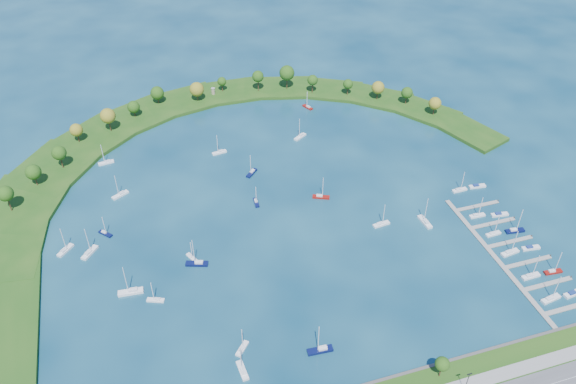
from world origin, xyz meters
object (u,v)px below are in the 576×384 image
object	(u,v)px
moored_boat_8	(219,152)
docked_boat_9	(499,214)
moored_boat_15	(252,172)
moored_boat_19	(320,349)
moored_boat_16	(256,202)
moored_boat_0	(321,196)
dock_system	(510,254)
moored_boat_1	(89,252)
moored_boat_7	(192,257)
moored_boat_11	(120,194)
docked_boat_11	(477,186)
moored_boat_5	(197,263)
docked_boat_7	(515,230)
docked_boat_6	(493,233)
docked_boat_5	(531,248)
moored_boat_6	(308,107)
moored_boat_18	(242,370)
docked_boat_1	(573,293)
moored_boat_3	(131,291)
harbor_tower	(213,91)
moored_boat_12	(300,136)
docked_boat_3	(553,271)
moored_boat_17	(381,224)
docked_boat_2	(531,276)
moored_boat_10	(65,250)
moored_boat_14	(105,233)
moored_boat_4	(425,221)
docked_boat_0	(551,298)
docked_boat_4	(510,252)
docked_boat_10	(460,189)
moored_boat_9	(106,162)
moored_boat_2	(242,348)
moored_boat_13	(156,299)

from	to	relation	value
moored_boat_8	docked_boat_9	distance (m)	146.05
moored_boat_15	moored_boat_19	size ratio (longest dim) A/B	0.85
moored_boat_16	moored_boat_0	bearing A→B (deg)	83.73
dock_system	moored_boat_1	size ratio (longest dim) A/B	6.07
moored_boat_7	moored_boat_19	bearing A→B (deg)	6.11
moored_boat_11	docked_boat_11	distance (m)	176.84
moored_boat_5	docked_boat_7	world-z (taller)	moored_boat_5
docked_boat_6	docked_boat_5	bearing A→B (deg)	-54.27
moored_boat_0	moored_boat_7	bearing A→B (deg)	-137.47
moored_boat_6	moored_boat_18	world-z (taller)	moored_boat_18
moored_boat_8	docked_boat_1	size ratio (longest dim) A/B	1.30
moored_boat_3	harbor_tower	bearing A→B (deg)	-108.50
docked_boat_6	docked_boat_9	bearing A→B (deg)	42.84
moored_boat_12	docked_boat_9	distance (m)	114.61
moored_boat_5	moored_boat_8	bearing A→B (deg)	-89.89
moored_boat_1	docked_boat_1	distance (m)	202.37
docked_boat_11	docked_boat_3	bearing A→B (deg)	-85.08
moored_boat_16	moored_boat_17	world-z (taller)	moored_boat_17
moored_boat_7	moored_boat_15	size ratio (longest dim) A/B	0.81
moored_boat_1	moored_boat_8	distance (m)	91.96
moored_boat_1	docked_boat_2	xyz separation A→B (m)	(174.31, -69.28, -0.04)
moored_boat_10	docked_boat_3	distance (m)	208.71
moored_boat_12	moored_boat_14	bearing A→B (deg)	-8.42
docked_boat_11	moored_boat_17	bearing A→B (deg)	-161.61
moored_boat_12	moored_boat_4	bearing A→B (deg)	77.12
moored_boat_4	moored_boat_8	xyz separation A→B (m)	(-78.68, 84.84, -0.06)
docked_boat_11	moored_boat_11	bearing A→B (deg)	171.49
moored_boat_5	docked_boat_0	bearing A→B (deg)	173.36
harbor_tower	moored_boat_14	size ratio (longest dim) A/B	0.39
moored_boat_7	moored_boat_12	world-z (taller)	moored_boat_12
docked_boat_11	docked_boat_9	bearing A→B (deg)	-88.21
moored_boat_8	moored_boat_12	xyz separation A→B (m)	(46.65, 1.79, 0.02)
moored_boat_10	docked_boat_4	distance (m)	193.71
moored_boat_6	moored_boat_1	bearing A→B (deg)	100.42
moored_boat_3	docked_boat_7	distance (m)	170.39
harbor_tower	docked_boat_10	xyz separation A→B (m)	(96.93, -131.11, -3.22)
moored_boat_9	dock_system	bearing A→B (deg)	135.88
docked_boat_10	docked_boat_6	bearing A→B (deg)	-96.22
moored_boat_8	docked_boat_4	world-z (taller)	docked_boat_4
moored_boat_18	docked_boat_6	xyz separation A→B (m)	(125.20, 35.99, -0.04)
moored_boat_7	moored_boat_16	xyz separation A→B (m)	(36.18, 28.07, 0.01)
harbor_tower	moored_boat_6	bearing A→B (deg)	-30.75
moored_boat_2	moored_boat_14	xyz separation A→B (m)	(-44.01, 79.44, -0.00)
dock_system	moored_boat_1	world-z (taller)	moored_boat_1
moored_boat_0	moored_boat_10	world-z (taller)	moored_boat_10
moored_boat_13	docked_boat_6	bearing A→B (deg)	-160.39
harbor_tower	docked_boat_1	size ratio (longest dim) A/B	0.46
moored_boat_1	docked_boat_10	world-z (taller)	moored_boat_1
moored_boat_2	moored_boat_11	size ratio (longest dim) A/B	0.84
moored_boat_6	moored_boat_14	distance (m)	148.24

